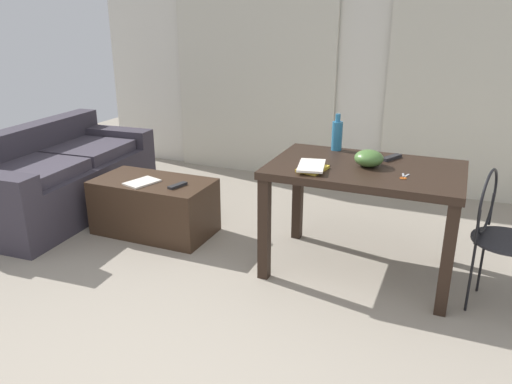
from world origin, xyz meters
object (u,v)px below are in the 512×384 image
(craft_table, at_px, (364,182))
(bottle_near, at_px, (337,135))
(wire_chair, at_px, (497,225))
(scissors, at_px, (404,177))
(coffee_table, at_px, (154,206))
(tv_remote_primary, at_px, (178,185))
(couch, at_px, (58,178))
(tv_remote_on_table, at_px, (391,158))
(bowl, at_px, (369,158))
(book_stack, at_px, (312,167))
(magazine, at_px, (142,182))

(craft_table, relative_size, bottle_near, 4.69)
(bottle_near, bearing_deg, wire_chair, -23.17)
(bottle_near, xyz_separation_m, scissors, (0.54, -0.47, -0.11))
(coffee_table, height_order, bottle_near, bottle_near)
(craft_table, distance_m, tv_remote_primary, 1.41)
(couch, bearing_deg, bottle_near, 5.98)
(tv_remote_on_table, bearing_deg, bowl, -90.10)
(wire_chair, relative_size, book_stack, 2.78)
(craft_table, relative_size, bowl, 6.59)
(coffee_table, distance_m, bottle_near, 1.55)
(tv_remote_on_table, bearing_deg, couch, -151.03)
(bottle_near, relative_size, magazine, 1.04)
(coffee_table, bearing_deg, craft_table, 0.05)
(craft_table, xyz_separation_m, bowl, (0.02, 0.01, 0.16))
(bowl, xyz_separation_m, magazine, (-1.71, -0.09, -0.36))
(scissors, bearing_deg, couch, 175.87)
(wire_chair, distance_m, bottle_near, 1.22)
(couch, height_order, craft_table, craft_table)
(couch, relative_size, book_stack, 5.91)
(tv_remote_on_table, bearing_deg, wire_chair, -3.19)
(craft_table, bearing_deg, coffee_table, -179.95)
(bowl, bearing_deg, craft_table, -162.59)
(bottle_near, bearing_deg, craft_table, -49.62)
(bowl, relative_size, book_stack, 0.61)
(craft_table, xyz_separation_m, tv_remote_primary, (-1.39, -0.05, -0.19))
(bowl, bearing_deg, book_stack, -145.19)
(magazine, bearing_deg, scissors, 14.99)
(book_stack, bearing_deg, bowl, 34.81)
(magazine, bearing_deg, coffee_table, 81.27)
(wire_chair, relative_size, bowl, 4.59)
(wire_chair, xyz_separation_m, bottle_near, (-1.08, 0.46, 0.34))
(wire_chair, distance_m, book_stack, 1.13)
(tv_remote_primary, bearing_deg, bowl, 16.85)
(tv_remote_primary, bearing_deg, magazine, -159.27)
(bottle_near, bearing_deg, tv_remote_on_table, -12.54)
(craft_table, bearing_deg, couch, 178.50)
(coffee_table, relative_size, bowl, 5.01)
(tv_remote_on_table, height_order, tv_remote_primary, tv_remote_on_table)
(bowl, xyz_separation_m, scissors, (0.24, -0.15, -0.05))
(wire_chair, bearing_deg, bowl, 169.76)
(couch, height_order, bowl, bowl)
(couch, xyz_separation_m, bottle_near, (2.43, 0.25, 0.56))
(magazine, bearing_deg, tv_remote_primary, 22.91)
(tv_remote_primary, height_order, magazine, tv_remote_primary)
(bowl, height_order, book_stack, bowl)
(wire_chair, xyz_separation_m, tv_remote_primary, (-2.20, 0.08, -0.08))
(couch, bearing_deg, scissors, -4.13)
(wire_chair, bearing_deg, tv_remote_on_table, 151.16)
(bottle_near, distance_m, scissors, 0.72)
(scissors, relative_size, tv_remote_primary, 0.66)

